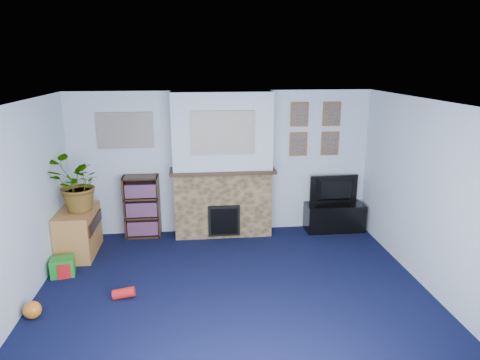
{
  "coord_description": "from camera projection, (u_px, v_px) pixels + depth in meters",
  "views": [
    {
      "loc": [
        -0.43,
        -4.75,
        2.86
      ],
      "look_at": [
        0.16,
        0.84,
        1.29
      ],
      "focal_mm": 32.0,
      "sensor_mm": 36.0,
      "label": 1
    }
  ],
  "objects": [
    {
      "name": "portrait_br",
      "position": [
        330.0,
        143.0,
        7.28
      ],
      "size": [
        0.3,
        0.03,
        0.4
      ],
      "primitive_type": "cube",
      "color": "brown",
      "rests_on": "wall_back"
    },
    {
      "name": "portrait_bl",
      "position": [
        298.0,
        144.0,
        7.22
      ],
      "size": [
        0.3,
        0.03,
        0.4
      ],
      "primitive_type": "cube",
      "color": "brown",
      "rests_on": "wall_back"
    },
    {
      "name": "mantel_clock",
      "position": [
        218.0,
        165.0,
        6.94
      ],
      "size": [
        0.1,
        0.06,
        0.13
      ],
      "primitive_type": "cube",
      "color": "gold",
      "rests_on": "chimney_breast"
    },
    {
      "name": "chimney_breast",
      "position": [
        223.0,
        167.0,
        7.0
      ],
      "size": [
        1.72,
        0.5,
        2.4
      ],
      "color": "brown",
      "rests_on": "ground"
    },
    {
      "name": "wall_front",
      "position": [
        265.0,
        316.0,
        2.88
      ],
      "size": [
        5.0,
        0.04,
        2.4
      ],
      "primitive_type": "cube",
      "color": "silver",
      "rests_on": "ground"
    },
    {
      "name": "sideboard",
      "position": [
        78.0,
        232.0,
        6.49
      ],
      "size": [
        0.5,
        0.9,
        0.7
      ],
      "primitive_type": "cube",
      "color": "#AE7237",
      "rests_on": "ground"
    },
    {
      "name": "television",
      "position": [
        335.0,
        190.0,
        7.33
      ],
      "size": [
        0.85,
        0.14,
        0.49
      ],
      "primitive_type": "imported",
      "rotation": [
        0.0,
        0.0,
        3.18
      ],
      "color": "black",
      "rests_on": "tv_stand"
    },
    {
      "name": "wall_right",
      "position": [
        435.0,
        200.0,
        5.29
      ],
      "size": [
        0.04,
        4.5,
        2.4
      ],
      "primitive_type": "cube",
      "color": "silver",
      "rests_on": "ground"
    },
    {
      "name": "bookshelf",
      "position": [
        142.0,
        208.0,
        7.11
      ],
      "size": [
        0.58,
        0.28,
        1.05
      ],
      "color": "black",
      "rests_on": "ground"
    },
    {
      "name": "green_crate",
      "position": [
        63.0,
        266.0,
        5.88
      ],
      "size": [
        0.35,
        0.3,
        0.25
      ],
      "primitive_type": "cube",
      "rotation": [
        0.0,
        0.0,
        0.18
      ],
      "color": "#198C26",
      "rests_on": "ground"
    },
    {
      "name": "toy_tube",
      "position": [
        124.0,
        293.0,
        5.32
      ],
      "size": [
        0.29,
        0.13,
        0.16
      ],
      "primitive_type": "cylinder",
      "rotation": [
        0.0,
        1.43,
        0.0
      ],
      "color": "red",
      "rests_on": "ground"
    },
    {
      "name": "portrait_tl",
      "position": [
        299.0,
        114.0,
        7.09
      ],
      "size": [
        0.3,
        0.03,
        0.4
      ],
      "primitive_type": "cube",
      "color": "brown",
      "rests_on": "wall_back"
    },
    {
      "name": "potted_plant",
      "position": [
        76.0,
        185.0,
        6.24
      ],
      "size": [
        0.98,
        0.98,
        0.83
      ],
      "primitive_type": "imported",
      "rotation": [
        0.0,
        0.0,
        3.96
      ],
      "color": "#26661E",
      "rests_on": "sideboard"
    },
    {
      "name": "portrait_tr",
      "position": [
        332.0,
        114.0,
        7.15
      ],
      "size": [
        0.3,
        0.03,
        0.4
      ],
      "primitive_type": "cube",
      "color": "brown",
      "rests_on": "wall_back"
    },
    {
      "name": "collage_left",
      "position": [
        125.0,
        130.0,
        6.87
      ],
      "size": [
        0.9,
        0.03,
        0.58
      ],
      "primitive_type": "cube",
      "color": "gray",
      "rests_on": "wall_back"
    },
    {
      "name": "toy_ball",
      "position": [
        33.0,
        311.0,
        4.91
      ],
      "size": [
        0.2,
        0.2,
        0.2
      ],
      "primitive_type": "sphere",
      "color": "orange",
      "rests_on": "ground"
    },
    {
      "name": "mantel_can",
      "position": [
        270.0,
        165.0,
        7.03
      ],
      "size": [
        0.06,
        0.06,
        0.13
      ],
      "primitive_type": "cylinder",
      "color": "red",
      "rests_on": "chimney_breast"
    },
    {
      "name": "collage_main",
      "position": [
        223.0,
        133.0,
        6.64
      ],
      "size": [
        1.0,
        0.03,
        0.68
      ],
      "primitive_type": "cube",
      "color": "gray",
      "rests_on": "chimney_breast"
    },
    {
      "name": "wall_back",
      "position": [
        222.0,
        163.0,
        7.19
      ],
      "size": [
        5.0,
        0.04,
        2.4
      ],
      "primitive_type": "cube",
      "color": "silver",
      "rests_on": "ground"
    },
    {
      "name": "ceiling",
      "position": [
        234.0,
        104.0,
        4.71
      ],
      "size": [
        5.0,
        4.5,
        0.01
      ],
      "primitive_type": "cube",
      "color": "white",
      "rests_on": "wall_back"
    },
    {
      "name": "floor",
      "position": [
        234.0,
        297.0,
        5.36
      ],
      "size": [
        5.0,
        4.5,
        0.01
      ],
      "primitive_type": "cube",
      "color": "black",
      "rests_on": "ground"
    },
    {
      "name": "mantel_candle",
      "position": [
        239.0,
        164.0,
        6.97
      ],
      "size": [
        0.05,
        0.05,
        0.17
      ],
      "primitive_type": "cylinder",
      "color": "#B2BFC6",
      "rests_on": "chimney_breast"
    },
    {
      "name": "tv_stand",
      "position": [
        334.0,
        218.0,
        7.44
      ],
      "size": [
        1.0,
        0.42,
        0.47
      ],
      "primitive_type": "cube",
      "color": "black",
      "rests_on": "ground"
    },
    {
      "name": "toy_block",
      "position": [
        64.0,
        269.0,
        5.85
      ],
      "size": [
        0.22,
        0.22,
        0.21
      ],
      "primitive_type": "cube",
      "rotation": [
        0.0,
        0.0,
        0.29
      ],
      "color": "red",
      "rests_on": "ground"
    },
    {
      "name": "mantel_teddy",
      "position": [
        192.0,
        166.0,
        6.9
      ],
      "size": [
        0.14,
        0.14,
        0.14
      ],
      "primitive_type": "sphere",
      "color": "gray",
      "rests_on": "chimney_breast"
    },
    {
      "name": "wall_left",
      "position": [
        12.0,
        214.0,
        4.78
      ],
      "size": [
        0.04,
        4.5,
        2.4
      ],
      "primitive_type": "cube",
      "color": "silver",
      "rests_on": "ground"
    }
  ]
}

